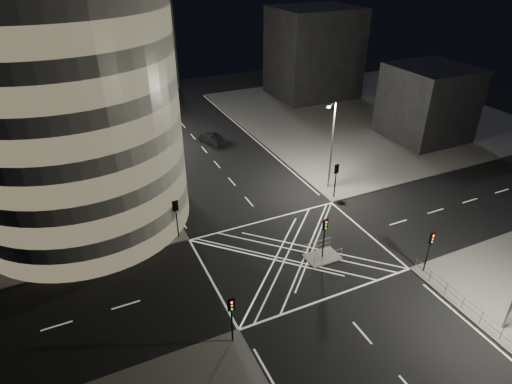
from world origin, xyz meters
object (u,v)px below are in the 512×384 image
traffic_signal_nl (231,312)px  street_lamp_left_far (121,109)px  traffic_signal_fl (176,212)px  traffic_signal_island (325,231)px  central_island (322,257)px  sedan (211,139)px  traffic_signal_fr (336,175)px  traffic_signal_nr (430,245)px  street_lamp_left_near (153,165)px  street_lamp_right_far (332,144)px

traffic_signal_nl → street_lamp_left_far: size_ratio=0.40×
traffic_signal_fl → traffic_signal_island: bearing=-37.5°
traffic_signal_fl → traffic_signal_nl: bearing=-90.0°
traffic_signal_island → street_lamp_left_far: size_ratio=0.40×
central_island → traffic_signal_nl: 12.36m
traffic_signal_nl → sedan: size_ratio=0.89×
traffic_signal_fr → street_lamp_left_far: bearing=128.2°
traffic_signal_nr → traffic_signal_island: (-6.80, 5.30, 0.00)m
traffic_signal_fl → traffic_signal_nl: size_ratio=1.00×
street_lamp_left_far → street_lamp_left_near: bearing=-90.0°
central_island → traffic_signal_fl: 13.91m
street_lamp_right_far → sedan: (-7.82, 17.50, -4.80)m
traffic_signal_fl → traffic_signal_fr: (17.60, 0.00, 0.00)m
central_island → street_lamp_left_far: size_ratio=0.30×
central_island → sedan: sedan is taller
traffic_signal_fr → sedan: traffic_signal_fr is taller
street_lamp_left_far → traffic_signal_nr: bearing=-63.6°
traffic_signal_island → sedan: size_ratio=0.89×
central_island → traffic_signal_fl: size_ratio=0.75×
street_lamp_left_near → sedan: bearing=52.7°
traffic_signal_nr → street_lamp_left_near: size_ratio=0.40×
traffic_signal_fl → traffic_signal_nl: same height
traffic_signal_island → street_lamp_right_far: street_lamp_right_far is taller
street_lamp_right_far → traffic_signal_nr: bearing=-92.3°
traffic_signal_fl → street_lamp_left_near: bearing=97.0°
street_lamp_right_far → sedan: bearing=114.1°
traffic_signal_fr → street_lamp_right_far: (0.64, 2.20, 2.63)m
central_island → street_lamp_right_far: 13.98m
sedan → traffic_signal_fl: bearing=43.7°
street_lamp_left_near → traffic_signal_fr: bearing=-15.9°
central_island → sedan: bearing=90.8°
traffic_signal_fr → traffic_signal_nr: bearing=-90.0°
sedan → traffic_signal_nr: bearing=83.7°
central_island → traffic_signal_nr: bearing=-37.9°
traffic_signal_fl → street_lamp_left_near: size_ratio=0.40×
traffic_signal_fl → street_lamp_left_near: 5.86m
traffic_signal_nl → traffic_signal_fr: 22.24m
traffic_signal_nl → street_lamp_right_far: 24.27m
traffic_signal_fr → street_lamp_left_near: 19.14m
street_lamp_left_near → sedan: 18.85m
street_lamp_left_near → street_lamp_left_far: same height
traffic_signal_nl → traffic_signal_island: size_ratio=1.00×
traffic_signal_fl → street_lamp_left_far: 23.36m
traffic_signal_island → street_lamp_left_near: 17.89m
traffic_signal_nl → street_lamp_left_far: 36.90m
traffic_signal_island → traffic_signal_nl: bearing=-153.9°
traffic_signal_fr → street_lamp_left_far: 29.63m
traffic_signal_nr → traffic_signal_nl: bearing=180.0°
traffic_signal_nr → traffic_signal_island: size_ratio=1.00×
traffic_signal_island → street_lamp_left_far: bearing=110.0°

